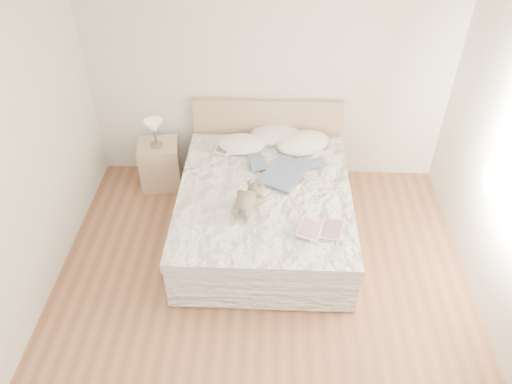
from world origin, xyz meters
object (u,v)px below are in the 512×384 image
(nightstand, at_px, (160,164))
(teddy_bear, at_px, (246,207))
(bed, at_px, (265,207))
(table_lamp, at_px, (154,128))
(childrens_book, at_px, (321,229))
(photo_book, at_px, (230,149))

(nightstand, relative_size, teddy_bear, 1.52)
(bed, relative_size, table_lamp, 6.66)
(bed, distance_m, childrens_book, 0.90)
(teddy_bear, bearing_deg, photo_book, 124.81)
(bed, height_order, table_lamp, bed)
(photo_book, bearing_deg, teddy_bear, -66.11)
(bed, bearing_deg, table_lamp, 150.06)
(nightstand, bearing_deg, bed, -30.47)
(bed, distance_m, photo_book, 0.77)
(teddy_bear, bearing_deg, bed, 88.73)
(table_lamp, bearing_deg, nightstand, 76.98)
(table_lamp, distance_m, childrens_book, 2.25)
(nightstand, distance_m, teddy_bear, 1.61)
(nightstand, height_order, photo_book, photo_book)
(photo_book, relative_size, teddy_bear, 0.85)
(table_lamp, height_order, childrens_book, table_lamp)
(nightstand, height_order, teddy_bear, teddy_bear)
(table_lamp, bearing_deg, bed, -29.94)
(bed, xyz_separation_m, photo_book, (-0.40, 0.57, 0.32))
(bed, height_order, nightstand, bed)
(bed, relative_size, teddy_bear, 5.83)
(nightstand, distance_m, photo_book, 0.93)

